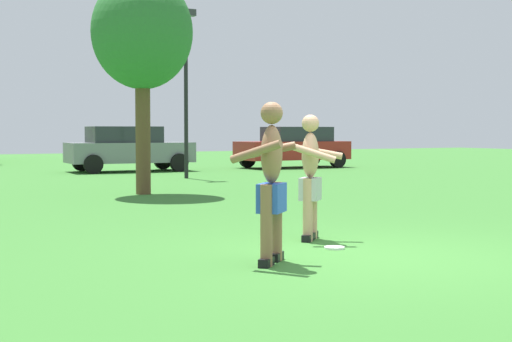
{
  "coord_description": "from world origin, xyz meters",
  "views": [
    {
      "loc": [
        -5.2,
        -6.85,
        1.44
      ],
      "look_at": [
        -0.53,
        1.68,
        0.91
      ],
      "focal_mm": 52.45,
      "sensor_mm": 36.0,
      "label": 1
    }
  ],
  "objects_px": {
    "car_red_far_end": "(294,146)",
    "tree_behind_players": "(142,34)",
    "car_gray_mid_lot": "(128,148)",
    "lamp_post": "(186,73)",
    "player_in_blue": "(271,178)",
    "player_near": "(311,175)",
    "frisbee": "(334,248)"
  },
  "relations": [
    {
      "from": "player_near",
      "to": "player_in_blue",
      "type": "xyz_separation_m",
      "value": [
        -1.33,
        -1.26,
        0.07
      ]
    },
    {
      "from": "frisbee",
      "to": "car_gray_mid_lot",
      "type": "bearing_deg",
      "value": 78.87
    },
    {
      "from": "player_in_blue",
      "to": "lamp_post",
      "type": "bearing_deg",
      "value": 70.18
    },
    {
      "from": "frisbee",
      "to": "car_gray_mid_lot",
      "type": "height_order",
      "value": "car_gray_mid_lot"
    },
    {
      "from": "player_near",
      "to": "frisbee",
      "type": "bearing_deg",
      "value": -100.95
    },
    {
      "from": "car_gray_mid_lot",
      "to": "car_red_far_end",
      "type": "height_order",
      "value": "same"
    },
    {
      "from": "player_near",
      "to": "car_red_far_end",
      "type": "xyz_separation_m",
      "value": [
        9.87,
        16.47,
        -0.04
      ]
    },
    {
      "from": "car_gray_mid_lot",
      "to": "car_red_far_end",
      "type": "xyz_separation_m",
      "value": [
        6.54,
        -0.44,
        0.0
      ]
    },
    {
      "from": "car_gray_mid_lot",
      "to": "lamp_post",
      "type": "xyz_separation_m",
      "value": [
        0.3,
        -4.43,
        2.33
      ]
    },
    {
      "from": "player_in_blue",
      "to": "car_red_far_end",
      "type": "relative_size",
      "value": 0.41
    },
    {
      "from": "player_near",
      "to": "car_red_far_end",
      "type": "distance_m",
      "value": 19.2
    },
    {
      "from": "player_in_blue",
      "to": "frisbee",
      "type": "height_order",
      "value": "player_in_blue"
    },
    {
      "from": "car_gray_mid_lot",
      "to": "lamp_post",
      "type": "bearing_deg",
      "value": -86.19
    },
    {
      "from": "frisbee",
      "to": "tree_behind_players",
      "type": "distance_m",
      "value": 9.31
    },
    {
      "from": "car_red_far_end",
      "to": "frisbee",
      "type": "bearing_deg",
      "value": -120.18
    },
    {
      "from": "car_red_far_end",
      "to": "lamp_post",
      "type": "distance_m",
      "value": 7.77
    },
    {
      "from": "player_in_blue",
      "to": "lamp_post",
      "type": "relative_size",
      "value": 0.35
    },
    {
      "from": "player_near",
      "to": "lamp_post",
      "type": "distance_m",
      "value": 13.2
    },
    {
      "from": "lamp_post",
      "to": "car_gray_mid_lot",
      "type": "bearing_deg",
      "value": 93.81
    },
    {
      "from": "player_in_blue",
      "to": "tree_behind_players",
      "type": "height_order",
      "value": "tree_behind_players"
    },
    {
      "from": "frisbee",
      "to": "tree_behind_players",
      "type": "height_order",
      "value": "tree_behind_players"
    },
    {
      "from": "car_gray_mid_lot",
      "to": "player_near",
      "type": "bearing_deg",
      "value": -101.13
    },
    {
      "from": "player_near",
      "to": "lamp_post",
      "type": "height_order",
      "value": "lamp_post"
    },
    {
      "from": "lamp_post",
      "to": "frisbee",
      "type": "bearing_deg",
      "value": -105.89
    },
    {
      "from": "car_gray_mid_lot",
      "to": "tree_behind_players",
      "type": "distance_m",
      "value": 9.93
    },
    {
      "from": "player_in_blue",
      "to": "lamp_post",
      "type": "distance_m",
      "value": 14.78
    },
    {
      "from": "frisbee",
      "to": "car_red_far_end",
      "type": "relative_size",
      "value": 0.06
    },
    {
      "from": "car_gray_mid_lot",
      "to": "lamp_post",
      "type": "distance_m",
      "value": 5.01
    },
    {
      "from": "player_near",
      "to": "player_in_blue",
      "type": "distance_m",
      "value": 1.84
    },
    {
      "from": "car_red_far_end",
      "to": "tree_behind_players",
      "type": "bearing_deg",
      "value": -137.12
    },
    {
      "from": "player_in_blue",
      "to": "car_gray_mid_lot",
      "type": "relative_size",
      "value": 0.4
    },
    {
      "from": "car_red_far_end",
      "to": "lamp_post",
      "type": "xyz_separation_m",
      "value": [
        -6.25,
        -3.98,
        2.33
      ]
    }
  ]
}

